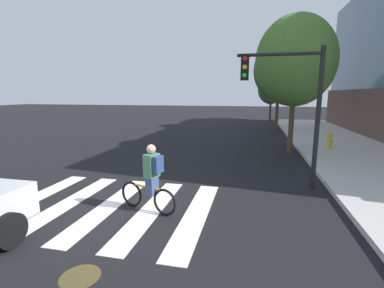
% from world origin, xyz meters
% --- Properties ---
extents(ground_plane, '(120.00, 120.00, 0.00)m').
position_xyz_m(ground_plane, '(0.00, 0.00, 0.00)').
color(ground_plane, black).
extents(crosswalk_stripes, '(5.16, 4.11, 0.01)m').
position_xyz_m(crosswalk_stripes, '(-0.35, 0.00, 0.01)').
color(crosswalk_stripes, silver).
rests_on(crosswalk_stripes, ground).
extents(manhole_cover, '(0.64, 0.64, 0.01)m').
position_xyz_m(manhole_cover, '(0.62, -2.63, 0.00)').
color(manhole_cover, '#473D1E').
rests_on(manhole_cover, ground).
extents(cyclist, '(1.64, 0.59, 1.69)m').
position_xyz_m(cyclist, '(0.85, -0.07, 0.84)').
color(cyclist, black).
rests_on(cyclist, ground).
extents(traffic_light_near, '(2.47, 0.28, 4.20)m').
position_xyz_m(traffic_light_near, '(4.23, 2.60, 2.86)').
color(traffic_light_near, black).
rests_on(traffic_light_near, ground).
extents(fire_hydrant, '(0.33, 0.22, 0.78)m').
position_xyz_m(fire_hydrant, '(7.04, 8.81, 0.53)').
color(fire_hydrant, gold).
rests_on(fire_hydrant, sidewalk).
extents(street_tree_near, '(3.62, 3.62, 6.44)m').
position_xyz_m(street_tree_near, '(5.00, 7.75, 4.35)').
color(street_tree_near, '#4C3823').
rests_on(street_tree_near, ground).
extents(street_tree_mid, '(3.87, 3.87, 6.89)m').
position_xyz_m(street_tree_mid, '(5.01, 16.55, 4.65)').
color(street_tree_mid, '#4C3823').
rests_on(street_tree_mid, ground).
extents(street_tree_far, '(2.81, 2.81, 5.00)m').
position_xyz_m(street_tree_far, '(4.96, 24.81, 3.37)').
color(street_tree_far, '#4C3823').
rests_on(street_tree_far, ground).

